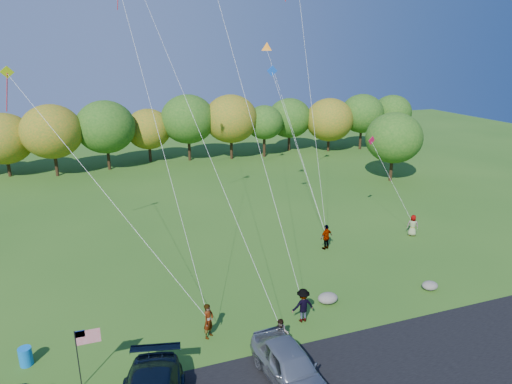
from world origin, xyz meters
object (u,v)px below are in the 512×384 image
Objects in this scene: flyer_d at (326,237)px; flyer_c at (303,305)px; flyer_b at (281,334)px; flyer_e at (413,225)px; minivan_silver at (290,366)px; trash_barrel at (26,356)px; flyer_a at (209,321)px.

flyer_c is at bearing 36.79° from flyer_d.
flyer_b is 17.60m from flyer_e.
flyer_d reaches higher than flyer_b.
minivan_silver is 12.08m from trash_barrel.
minivan_silver is 2.64× the size of flyer_c.
flyer_a is 3.68m from flyer_b.
flyer_c is (1.95, 1.68, 0.18)m from flyer_b.
minivan_silver is at bearing -25.78° from trash_barrel.
flyer_c is at bearing -4.69° from trash_barrel.
flyer_d is 20.10m from trash_barrel.
flyer_b is (3.09, -1.99, -0.17)m from flyer_a.
flyer_d is at bearing 51.70° from minivan_silver.
flyer_c is 1.01× the size of flyer_d.
flyer_c is (5.04, -0.31, 0.01)m from flyer_a.
flyer_d is at bearing 35.88° from flyer_e.
flyer_b is 1.72× the size of trash_barrel.
flyer_a is 12.89m from flyer_d.
minivan_silver is at bearing -104.89° from flyer_a.
flyer_a is (-2.46, 4.46, 0.02)m from minivan_silver.
flyer_e is (15.57, 11.79, -0.07)m from minivan_silver.
flyer_e is (7.46, -0.06, -0.10)m from flyer_d.
flyer_d is at bearing 79.50° from flyer_b.
flyer_d is 1.12× the size of flyer_e.
flyer_c reaches higher than flyer_b.
flyer_d is (7.48, 9.38, 0.17)m from flyer_b.
flyer_d reaches higher than trash_barrel.
flyer_c is at bearing 66.81° from flyer_e.
trash_barrel is at bearing 130.87° from flyer_a.
flyer_e is at bearing 161.98° from flyer_d.
flyer_b is 0.91× the size of flyer_e.
flyer_c reaches higher than flyer_d.
minivan_silver reaches higher than flyer_e.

